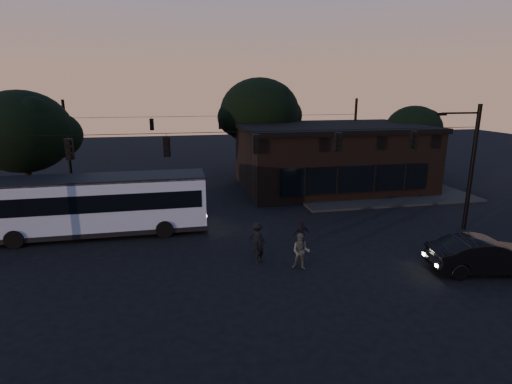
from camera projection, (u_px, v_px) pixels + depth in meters
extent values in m
plane|color=black|center=(273.00, 277.00, 18.15)|extent=(120.00, 120.00, 0.00)
cube|color=black|center=(371.00, 190.00, 33.73)|extent=(14.00, 10.00, 0.15)
cube|color=black|center=(38.00, 207.00, 28.72)|extent=(14.00, 10.00, 0.15)
cube|color=black|center=(330.00, 159.00, 34.45)|extent=(15.00, 10.00, 5.00)
cube|color=black|center=(332.00, 127.00, 33.78)|extent=(15.40, 10.40, 0.40)
cube|color=black|center=(356.00, 179.00, 29.76)|extent=(11.50, 0.18, 2.00)
cylinder|color=black|center=(259.00, 155.00, 39.30)|extent=(0.44, 0.44, 4.00)
ellipsoid|color=black|center=(259.00, 112.00, 38.26)|extent=(7.60, 7.60, 6.46)
cylinder|color=black|center=(410.00, 162.00, 38.33)|extent=(0.44, 0.44, 3.00)
ellipsoid|color=black|center=(413.00, 129.00, 37.55)|extent=(5.20, 5.20, 4.42)
cylinder|color=black|center=(30.00, 187.00, 27.34)|extent=(0.44, 0.44, 3.60)
ellipsoid|color=black|center=(22.00, 132.00, 26.40)|extent=(6.40, 6.40, 5.44)
cylinder|color=black|center=(472.00, 169.00, 23.52)|extent=(0.24, 0.24, 7.50)
cylinder|color=black|center=(256.00, 132.00, 20.40)|extent=(26.00, 0.03, 0.03)
cube|color=black|center=(69.00, 149.00, 18.83)|extent=(0.34, 0.30, 1.00)
cube|color=black|center=(167.00, 147.00, 19.70)|extent=(0.34, 0.30, 1.00)
cube|color=black|center=(256.00, 144.00, 20.56)|extent=(0.34, 0.30, 1.00)
cube|color=black|center=(338.00, 142.00, 21.43)|extent=(0.34, 0.30, 1.00)
cube|color=black|center=(413.00, 140.00, 22.30)|extent=(0.34, 0.30, 1.00)
cylinder|color=black|center=(68.00, 145.00, 33.69)|extent=(0.24, 0.24, 7.50)
cylinder|color=black|center=(354.00, 138.00, 38.71)|extent=(0.24, 0.24, 7.50)
cylinder|color=black|center=(220.00, 116.00, 35.64)|extent=(26.00, 0.03, 0.03)
cube|color=black|center=(152.00, 124.00, 34.64)|extent=(0.34, 0.30, 1.00)
cube|color=black|center=(221.00, 123.00, 35.80)|extent=(0.34, 0.30, 1.00)
cube|color=black|center=(285.00, 122.00, 36.96)|extent=(0.34, 0.30, 1.00)
cube|color=#A0AECC|center=(99.00, 202.00, 23.15)|extent=(12.14, 2.80, 2.87)
cube|color=black|center=(99.00, 198.00, 23.08)|extent=(11.65, 2.84, 0.99)
cube|color=black|center=(97.00, 178.00, 22.80)|extent=(12.14, 2.80, 0.17)
cube|color=black|center=(102.00, 228.00, 23.54)|extent=(12.24, 2.86, 0.28)
cylinder|color=black|center=(14.00, 239.00, 21.37)|extent=(0.99, 0.28, 0.99)
cylinder|color=black|center=(31.00, 223.00, 23.98)|extent=(0.99, 0.28, 0.99)
cylinder|color=black|center=(165.00, 229.00, 22.92)|extent=(0.99, 0.28, 0.99)
cylinder|color=black|center=(165.00, 215.00, 25.53)|extent=(0.99, 0.28, 0.99)
imported|color=black|center=(485.00, 255.00, 18.47)|extent=(5.27, 2.58, 1.66)
imported|color=black|center=(260.00, 248.00, 19.47)|extent=(0.69, 0.63, 1.57)
imported|color=#44463F|center=(301.00, 251.00, 18.77)|extent=(1.06, 0.97, 1.77)
imported|color=black|center=(301.00, 234.00, 21.29)|extent=(0.96, 0.49, 1.57)
imported|color=black|center=(258.00, 237.00, 20.87)|extent=(1.16, 1.13, 1.59)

